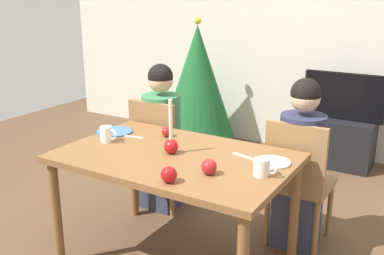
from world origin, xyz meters
The scene contains 19 objects.
back_wall centered at (0.00, 2.60, 1.30)m, with size 6.40×0.10×2.60m, color beige.
dining_table centered at (0.00, 0.00, 0.67)m, with size 1.40×0.90×0.75m.
chair_left centered at (-0.54, 0.61, 0.51)m, with size 0.40×0.40×0.90m.
chair_right centered at (0.58, 0.61, 0.51)m, with size 0.40×0.40×0.90m.
person_left_child centered at (-0.54, 0.64, 0.57)m, with size 0.30×0.30×1.17m.
person_right_child centered at (0.58, 0.64, 0.57)m, with size 0.30×0.30×1.17m.
tv_stand centered at (0.47, 2.30, 0.24)m, with size 0.64×0.40×0.48m, color black.
tv centered at (0.47, 2.30, 0.71)m, with size 0.79×0.05×0.46m.
christmas_tree centered at (-1.04, 2.06, 0.75)m, with size 0.82×0.82×1.44m.
candle_centerpiece centered at (-0.03, 0.01, 0.82)m, with size 0.09×0.09×0.34m.
plate_left centered at (-0.61, 0.16, 0.76)m, with size 0.25×0.25×0.01m, color teal.
plate_right centered at (0.55, 0.17, 0.76)m, with size 0.21×0.21×0.01m, color silver.
mug_left centered at (-0.51, -0.03, 0.80)m, with size 0.13×0.08×0.10m.
mug_right centered at (0.57, -0.03, 0.80)m, with size 0.13×0.09×0.10m.
fork_left centered at (-0.44, 0.13, 0.75)m, with size 0.18×0.01×0.01m, color silver.
fork_right centered at (0.38, 0.18, 0.75)m, with size 0.18×0.01×0.01m, color silver.
apple_near_candle centered at (0.32, -0.16, 0.79)m, with size 0.09×0.09×0.09m, color #AC1C22.
apple_by_left_plate centered at (0.20, -0.36, 0.79)m, with size 0.09×0.09×0.09m, color #B01014.
apple_by_right_mug centered at (-0.24, 0.27, 0.79)m, with size 0.07×0.07×0.07m, color #AE1916.
Camera 1 is at (1.41, -2.14, 1.70)m, focal length 42.28 mm.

